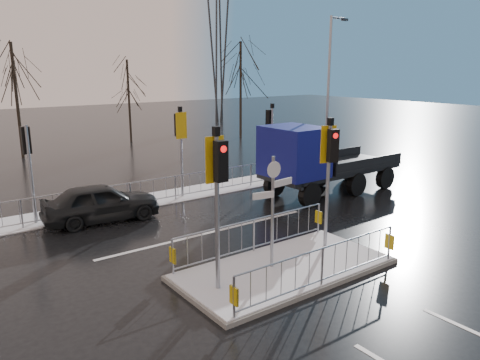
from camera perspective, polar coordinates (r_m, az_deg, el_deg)
ground at (r=13.16m, az=5.45°, el=-10.99°), size 120.00×120.00×0.00m
snow_verge at (r=19.98m, az=-11.19°, el=-2.45°), size 30.00×2.00×0.04m
lane_markings at (r=12.94m, az=6.45°, el=-11.45°), size 8.00×11.38×0.01m
traffic_island at (r=13.00m, az=5.42°, el=-9.42°), size 6.00×3.04×4.15m
far_kerb_fixtures at (r=19.41m, az=-9.89°, el=0.18°), size 18.00×0.65×3.83m
car_far_lane at (r=17.63m, az=-16.57°, el=-2.63°), size 4.27×2.06×1.41m
flatbed_truck at (r=20.02m, az=8.56°, el=2.51°), size 6.75×2.54×3.12m
tree_far_a at (r=31.45m, az=-25.80°, el=11.15°), size 3.75×3.75×7.08m
tree_far_b at (r=35.76m, az=-13.47°, el=11.21°), size 3.25×3.25×6.14m
tree_far_c at (r=37.12m, az=0.08°, el=13.15°), size 4.00×4.00×7.55m
street_lamp_right at (r=25.48m, az=10.83°, el=10.98°), size 1.25×0.18×8.00m
pylon_wires at (r=46.50m, az=-3.91°, el=20.49°), size 70.00×2.38×19.97m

